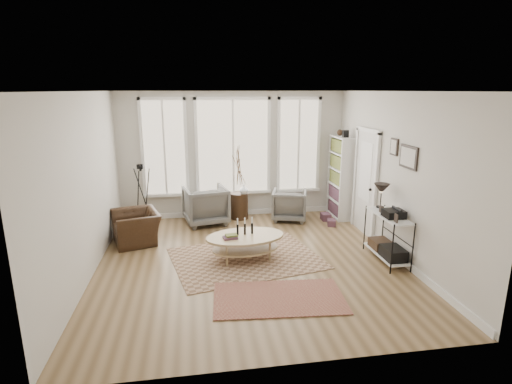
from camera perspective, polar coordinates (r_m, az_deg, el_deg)
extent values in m
plane|color=olive|center=(7.10, -0.85, -9.90)|extent=(5.50, 5.50, 0.00)
plane|color=white|center=(6.47, -0.95, 14.21)|extent=(5.50, 5.50, 0.00)
cube|color=beige|center=(9.32, -3.29, 5.29)|extent=(5.20, 0.04, 2.90)
cube|color=beige|center=(4.05, 4.64, -6.98)|extent=(5.20, 0.04, 2.90)
cube|color=beige|center=(6.79, -23.18, 0.70)|extent=(0.04, 5.50, 2.90)
cube|color=beige|center=(7.45, 19.33, 2.19)|extent=(0.04, 5.50, 2.90)
cube|color=white|center=(9.63, -3.17, -2.91)|extent=(5.10, 0.04, 0.12)
cube|color=white|center=(7.84, 18.39, -7.79)|extent=(0.03, 5.40, 0.12)
cube|color=tan|center=(9.27, -3.30, 6.49)|extent=(1.60, 0.03, 2.10)
cube|color=tan|center=(9.25, -12.95, 6.13)|extent=(0.90, 0.03, 2.10)
cube|color=tan|center=(9.55, 6.06, 6.67)|extent=(0.90, 0.03, 2.10)
cube|color=white|center=(9.25, -3.28, 6.48)|extent=(1.74, 0.06, 2.24)
cube|color=white|center=(9.23, -12.96, 6.12)|extent=(1.04, 0.06, 2.24)
cube|color=white|center=(9.53, 6.09, 6.65)|extent=(1.04, 0.06, 2.24)
cube|color=white|center=(9.44, -3.18, -0.05)|extent=(4.10, 0.12, 0.06)
cube|color=silver|center=(8.53, 15.37, 1.20)|extent=(0.04, 0.88, 2.10)
cube|color=white|center=(8.47, 15.36, 2.84)|extent=(0.01, 0.55, 1.20)
cube|color=white|center=(8.09, 16.68, 0.41)|extent=(0.06, 0.08, 2.18)
cube|color=white|center=(8.96, 14.02, 1.91)|extent=(0.06, 0.08, 2.18)
cube|color=white|center=(8.35, 15.77, 8.50)|extent=(0.06, 1.06, 0.08)
sphere|color=black|center=(8.23, 15.99, 0.33)|extent=(0.06, 0.06, 0.06)
cube|color=white|center=(9.09, 12.80, 1.51)|extent=(0.30, 0.03, 1.90)
cube|color=white|center=(9.84, 11.06, 2.57)|extent=(0.30, 0.03, 1.90)
cube|color=white|center=(9.52, 12.74, 2.08)|extent=(0.02, 0.85, 1.90)
cube|color=white|center=(9.46, 11.90, 2.06)|extent=(0.30, 0.81, 1.90)
cube|color=maroon|center=(9.46, 11.90, 2.06)|extent=(0.24, 0.75, 1.76)
cube|color=black|center=(9.12, 12.68, 8.13)|extent=(0.12, 0.10, 0.16)
sphere|color=#342113|center=(9.44, 11.89, 8.31)|extent=(0.14, 0.14, 0.14)
cube|color=white|center=(7.48, 18.05, -8.35)|extent=(0.37, 1.07, 0.03)
cube|color=white|center=(7.25, 18.48, -3.23)|extent=(0.37, 1.07, 0.02)
cylinder|color=black|center=(6.85, 18.89, -7.78)|extent=(0.02, 0.02, 0.85)
cylinder|color=black|center=(7.03, 21.51, -7.47)|extent=(0.02, 0.02, 0.85)
cylinder|color=black|center=(7.74, 15.28, -4.94)|extent=(0.02, 0.02, 0.85)
cylinder|color=black|center=(7.89, 17.68, -4.75)|extent=(0.02, 0.02, 0.85)
cylinder|color=black|center=(7.53, 17.31, -2.04)|extent=(0.14, 0.14, 0.02)
cylinder|color=black|center=(7.49, 17.39, -1.02)|extent=(0.02, 0.02, 0.30)
cone|color=black|center=(7.44, 17.51, 0.47)|extent=(0.28, 0.28, 0.18)
cube|color=black|center=(7.10, 19.08, -2.93)|extent=(0.32, 0.30, 0.13)
cube|color=black|center=(7.24, 19.01, -8.27)|extent=(0.32, 0.45, 0.20)
cube|color=#342113|center=(7.63, 17.37, -7.11)|extent=(0.32, 0.40, 0.16)
cube|color=black|center=(6.82, 19.39, -3.55)|extent=(0.02, 0.10, 0.14)
cube|color=black|center=(7.28, 17.41, -2.36)|extent=(0.02, 0.10, 0.12)
cube|color=black|center=(7.03, 20.97, 4.68)|extent=(0.03, 0.52, 0.38)
cube|color=silver|center=(7.02, 20.86, 4.68)|extent=(0.01, 0.44, 0.30)
cube|color=black|center=(7.45, 19.15, 6.11)|extent=(0.03, 0.24, 0.30)
cube|color=silver|center=(7.44, 19.05, 6.11)|extent=(0.01, 0.18, 0.24)
cube|color=brown|center=(7.22, -1.46, -9.43)|extent=(2.85, 2.37, 0.01)
cube|color=maroon|center=(5.96, 3.29, -14.83)|extent=(1.95, 1.19, 0.01)
ellipsoid|color=tan|center=(7.14, -1.53, -8.03)|extent=(1.27, 0.89, 0.03)
ellipsoid|color=tan|center=(7.06, -1.54, -6.38)|extent=(1.49, 1.05, 0.04)
cylinder|color=tan|center=(6.90, -4.48, -8.88)|extent=(0.04, 0.04, 0.39)
cylinder|color=tan|center=(7.00, 1.86, -8.52)|extent=(0.04, 0.04, 0.39)
cylinder|color=tan|center=(7.31, -4.76, -7.54)|extent=(0.04, 0.04, 0.39)
cylinder|color=tan|center=(7.40, 1.22, -7.21)|extent=(0.04, 0.04, 0.39)
cylinder|color=black|center=(7.06, -2.67, -5.37)|extent=(0.04, 0.04, 0.20)
cylinder|color=black|center=(7.07, -1.60, -5.31)|extent=(0.04, 0.04, 0.20)
cylinder|color=black|center=(7.09, -0.54, -5.26)|extent=(0.04, 0.04, 0.20)
cube|color=#2E4F2D|center=(6.92, -3.61, -6.36)|extent=(0.24, 0.18, 0.07)
imported|color=slate|center=(8.99, -7.21, -1.87)|extent=(1.07, 1.09, 0.84)
imported|color=slate|center=(9.21, 4.80, -1.83)|extent=(0.95, 0.96, 0.71)
cylinder|color=#342113|center=(9.29, -2.39, -1.97)|extent=(0.41, 0.41, 0.61)
imported|color=silver|center=(9.11, -1.75, 0.39)|extent=(0.24, 0.24, 0.22)
imported|color=#342113|center=(8.20, -16.70, -4.81)|extent=(1.15, 1.07, 0.62)
cylinder|color=black|center=(8.92, -16.16, 3.10)|extent=(0.06, 0.06, 0.06)
cube|color=black|center=(8.90, -16.19, 3.53)|extent=(0.15, 0.12, 0.10)
cylinder|color=black|center=(8.83, -16.24, 3.43)|extent=(0.06, 0.08, 0.06)
cube|color=maroon|center=(9.35, 9.92, -3.51)|extent=(0.20, 0.25, 0.16)
cube|color=maroon|center=(9.00, 10.73, -4.33)|extent=(0.23, 0.26, 0.14)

